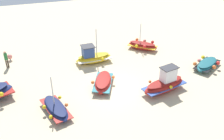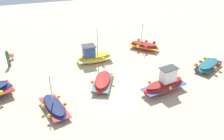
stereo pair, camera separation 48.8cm
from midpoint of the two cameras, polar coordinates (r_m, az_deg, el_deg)
The scene contains 9 objects.
ground_plane at distance 20.63m, azimuth 0.53°, elevation -4.23°, with size 59.49×59.49×0.00m, color beige.
fishing_boat_0 at distance 20.66m, azimuth -1.44°, elevation -2.78°, with size 2.59×3.49×0.88m.
fishing_boat_1 at distance 20.31m, azimuth 12.64°, elevation -3.29°, with size 4.05×2.09×2.17m.
fishing_boat_3 at distance 18.42m, azimuth -12.33°, elevation -8.37°, with size 2.09×3.53×2.95m.
fishing_boat_4 at distance 27.29m, azimuth 7.88°, elevation 5.51°, with size 3.10×3.03×2.92m.
fishing_boat_5 at distance 25.01m, azimuth 21.75°, elevation 0.96°, with size 3.57×2.86×0.80m.
fishing_boat_6 at distance 24.39m, azimuth -3.68°, elevation 3.08°, with size 3.61×1.93×3.47m.
person_walking at distance 25.28m, azimuth -22.32°, elevation 2.77°, with size 0.32×0.32×1.72m.
mooring_buoy_0 at distance 26.88m, azimuth -21.58°, elevation 3.13°, with size 0.52×0.52×0.68m.
Camera 2 is at (5.05, 16.35, 11.52)m, focal length 39.84 mm.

